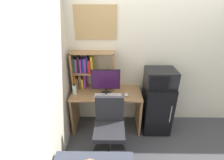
# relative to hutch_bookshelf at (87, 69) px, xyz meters

# --- Properties ---
(wall_back) EXTENTS (6.40, 0.04, 2.60)m
(wall_back) POSITION_rel_hutch_bookshelf_xyz_m (1.68, 0.12, 0.19)
(wall_back) COLOR silver
(wall_back) RESTS_ON ground_plane
(wall_left) EXTENTS (0.04, 4.40, 2.60)m
(wall_left) POSITION_rel_hutch_bookshelf_xyz_m (-0.34, -1.50, 0.19)
(wall_left) COLOR silver
(wall_left) RESTS_ON ground_plane
(desk) EXTENTS (1.21, 0.56, 0.76)m
(desk) POSITION_rel_hutch_bookshelf_xyz_m (0.33, -0.18, -0.59)
(desk) COLOR #997047
(desk) RESTS_ON ground_plane
(hutch_bookshelf) EXTENTS (0.74, 0.23, 0.67)m
(hutch_bookshelf) POSITION_rel_hutch_bookshelf_xyz_m (0.00, 0.00, 0.00)
(hutch_bookshelf) COLOR #997047
(hutch_bookshelf) RESTS_ON desk
(monitor) EXTENTS (0.46, 0.21, 0.46)m
(monitor) POSITION_rel_hutch_bookshelf_xyz_m (0.33, -0.26, -0.10)
(monitor) COLOR black
(monitor) RESTS_ON desk
(keyboard) EXTENTS (0.45, 0.14, 0.02)m
(keyboard) POSITION_rel_hutch_bookshelf_xyz_m (0.37, -0.30, -0.34)
(keyboard) COLOR silver
(keyboard) RESTS_ON desk
(computer_mouse) EXTENTS (0.07, 0.11, 0.04)m
(computer_mouse) POSITION_rel_hutch_bookshelf_xyz_m (0.67, -0.29, -0.33)
(computer_mouse) COLOR silver
(computer_mouse) RESTS_ON desk
(water_bottle) EXTENTS (0.07, 0.07, 0.19)m
(water_bottle) POSITION_rel_hutch_bookshelf_xyz_m (-0.20, -0.24, -0.27)
(water_bottle) COLOR silver
(water_bottle) RESTS_ON desk
(mini_fridge) EXTENTS (0.48, 0.54, 0.91)m
(mini_fridge) POSITION_rel_hutch_bookshelf_xyz_m (1.24, -0.18, -0.65)
(mini_fridge) COLOR black
(mini_fridge) RESTS_ON ground_plane
(microwave) EXTENTS (0.50, 0.40, 0.27)m
(microwave) POSITION_rel_hutch_bookshelf_xyz_m (1.24, -0.18, -0.06)
(microwave) COLOR black
(microwave) RESTS_ON mini_fridge
(desk_chair) EXTENTS (0.52, 0.52, 0.92)m
(desk_chair) POSITION_rel_hutch_bookshelf_xyz_m (0.40, -0.74, -0.70)
(desk_chair) COLOR black
(desk_chair) RESTS_ON ground_plane
(wall_corkboard) EXTENTS (0.68, 0.02, 0.53)m
(wall_corkboard) POSITION_rel_hutch_bookshelf_xyz_m (0.17, 0.09, 0.77)
(wall_corkboard) COLOR tan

